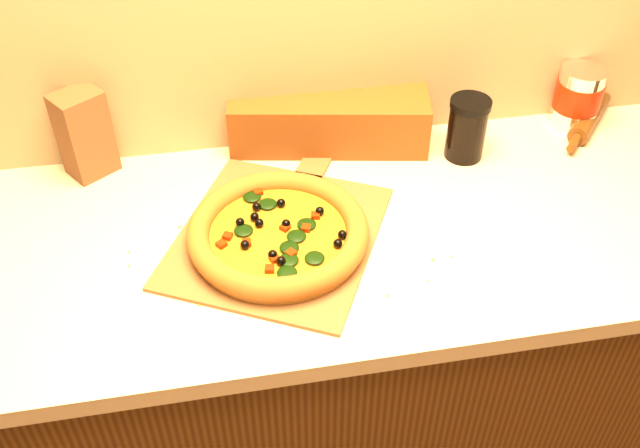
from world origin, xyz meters
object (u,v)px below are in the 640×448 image
(pizza_peel, at_px, (280,231))
(pizza, at_px, (278,233))
(rolling_pin, at_px, (591,114))
(coffee_canister, at_px, (578,97))
(dark_jar, at_px, (467,128))

(pizza_peel, distance_m, pizza, 0.05)
(pizza, relative_size, rolling_pin, 1.31)
(coffee_canister, relative_size, dark_jar, 1.02)
(pizza_peel, height_order, coffee_canister, coffee_canister)
(pizza, height_order, rolling_pin, pizza)
(pizza_peel, bearing_deg, rolling_pin, 45.57)
(pizza, xyz_separation_m, rolling_pin, (0.81, 0.30, -0.01))
(dark_jar, bearing_deg, coffee_canister, 14.30)
(pizza, height_order, coffee_canister, coffee_canister)
(pizza_peel, relative_size, rolling_pin, 2.23)
(pizza_peel, xyz_separation_m, dark_jar, (0.45, 0.19, 0.07))
(coffee_canister, distance_m, dark_jar, 0.31)
(coffee_canister, height_order, dark_jar, coffee_canister)
(pizza_peel, height_order, pizza, pizza)
(pizza_peel, bearing_deg, coffee_canister, 46.60)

